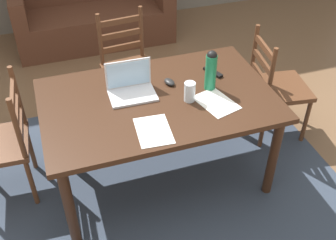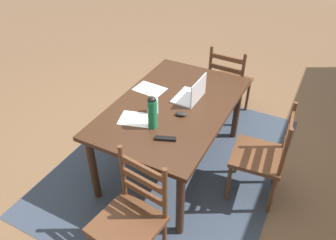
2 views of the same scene
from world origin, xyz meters
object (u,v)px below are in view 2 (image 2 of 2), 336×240
object	(u,v)px
dining_table	(173,112)
chair_right_far	(131,220)
chair_left_far	(229,83)
chair_far_head	(262,156)
drinking_glass	(154,106)
tv_remote	(166,139)
computer_mouse	(181,114)
water_bottle	(153,112)
laptop	(192,94)

from	to	relation	value
dining_table	chair_right_far	size ratio (longest dim) A/B	1.69
chair_left_far	chair_far_head	size ratio (longest dim) A/B	1.00
chair_right_far	drinking_glass	xyz separation A→B (m)	(-0.90, -0.30, 0.35)
chair_far_head	tv_remote	xyz separation A→B (m)	(0.49, -0.71, 0.29)
computer_mouse	chair_far_head	bearing A→B (deg)	84.64
dining_table	chair_right_far	xyz separation A→B (m)	(1.09, 0.21, -0.20)
computer_mouse	tv_remote	world-z (taller)	computer_mouse
chair_left_far	tv_remote	size ratio (longest dim) A/B	5.59
water_bottle	tv_remote	xyz separation A→B (m)	(0.10, 0.17, -0.15)
water_bottle	drinking_glass	size ratio (longest dim) A/B	2.12
chair_left_far	water_bottle	bearing A→B (deg)	-7.66
chair_left_far	water_bottle	distance (m)	1.55
computer_mouse	laptop	bearing A→B (deg)	168.24
computer_mouse	dining_table	bearing A→B (deg)	-148.50
dining_table	laptop	size ratio (longest dim) A/B	4.96
dining_table	laptop	world-z (taller)	laptop
drinking_glass	tv_remote	xyz separation A→B (m)	(0.29, 0.27, -0.06)
dining_table	chair_left_far	distance (m)	1.13
dining_table	chair_left_far	bearing A→B (deg)	169.55
water_bottle	drinking_glass	distance (m)	0.23
drinking_glass	tv_remote	bearing A→B (deg)	42.68
tv_remote	laptop	bearing A→B (deg)	163.08
dining_table	chair_far_head	bearing A→B (deg)	90.25
dining_table	drinking_glass	size ratio (longest dim) A/B	11.42
chair_right_far	tv_remote	world-z (taller)	chair_right_far
dining_table	tv_remote	world-z (taller)	tv_remote
drinking_glass	computer_mouse	size ratio (longest dim) A/B	1.41
chair_left_far	tv_remote	bearing A→B (deg)	-1.03
dining_table	drinking_glass	xyz separation A→B (m)	(0.20, -0.09, 0.16)
chair_left_far	computer_mouse	size ratio (longest dim) A/B	9.50
chair_far_head	drinking_glass	world-z (taller)	chair_far_head
dining_table	tv_remote	bearing A→B (deg)	19.66
chair_far_head	laptop	distance (m)	0.85
chair_right_far	laptop	world-z (taller)	laptop
tv_remote	chair_left_far	bearing A→B (deg)	157.34
drinking_glass	chair_left_far	bearing A→B (deg)	167.11
chair_right_far	computer_mouse	distance (m)	1.01
drinking_glass	computer_mouse	distance (m)	0.25
laptop	computer_mouse	bearing A→B (deg)	3.82
chair_far_head	dining_table	bearing A→B (deg)	-89.75
chair_far_head	computer_mouse	xyz separation A→B (m)	(0.13, -0.74, 0.30)
laptop	drinking_glass	size ratio (longest dim) A/B	2.31
dining_table	tv_remote	size ratio (longest dim) A/B	9.47
chair_right_far	drinking_glass	bearing A→B (deg)	-161.38
dining_table	computer_mouse	xyz separation A→B (m)	(0.13, 0.14, 0.10)
dining_table	computer_mouse	distance (m)	0.22
water_bottle	drinking_glass	xyz separation A→B (m)	(-0.19, -0.10, -0.08)
chair_far_head	tv_remote	world-z (taller)	chair_far_head
laptop	water_bottle	xyz separation A→B (m)	(0.55, -0.12, 0.10)
dining_table	water_bottle	world-z (taller)	water_bottle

